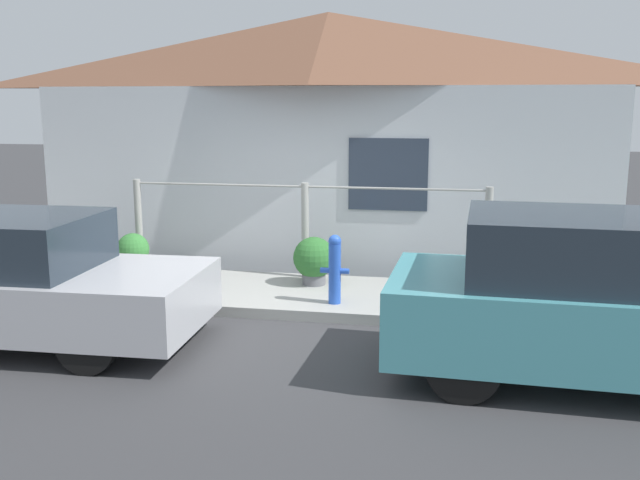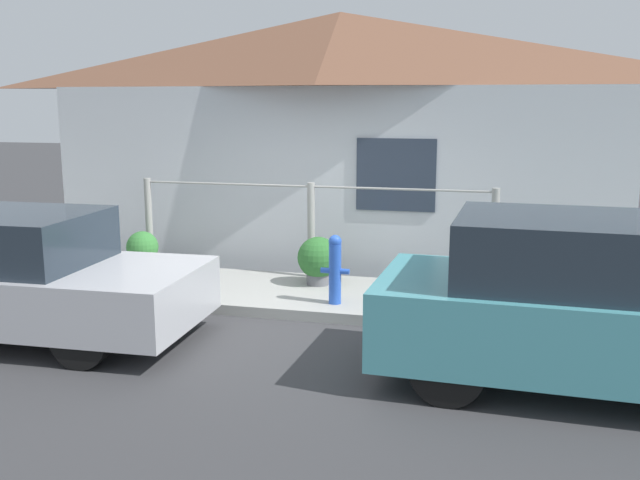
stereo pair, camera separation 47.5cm
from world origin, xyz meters
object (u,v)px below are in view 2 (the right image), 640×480
car_right (586,305)px  potted_plant_by_fence (142,249)px  fire_hydrant (335,268)px  potted_plant_near_hydrant (318,259)px

car_right → potted_plant_by_fence: (-5.56, 2.50, -0.29)m
car_right → fire_hydrant: bearing=150.4°
car_right → potted_plant_near_hydrant: (-3.01, 2.43, -0.28)m
potted_plant_near_hydrant → car_right: bearing=-38.9°
fire_hydrant → potted_plant_by_fence: bearing=163.3°
potted_plant_by_fence → car_right: bearing=-24.2°
potted_plant_near_hydrant → fire_hydrant: bearing=-63.2°
car_right → potted_plant_near_hydrant: size_ratio=5.92×
car_right → potted_plant_by_fence: bearing=158.0°
fire_hydrant → potted_plant_by_fence: fire_hydrant is taller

